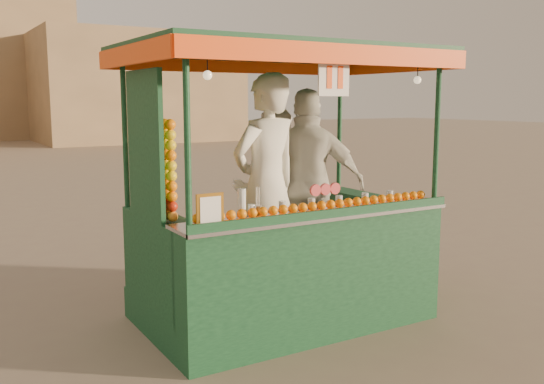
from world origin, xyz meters
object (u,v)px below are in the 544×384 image
juice_cart (281,237)px  vendor_middle (272,192)px  vendor_left (266,185)px  vendor_right (308,185)px

juice_cart → vendor_middle: 0.67m
vendor_left → juice_cart: bearing=129.2°
vendor_right → vendor_middle: bearing=-26.0°
vendor_left → vendor_middle: (0.34, 0.47, -0.15)m
vendor_left → vendor_middle: 0.60m
juice_cart → vendor_left: juice_cart is taller
juice_cart → vendor_right: (0.44, 0.24, 0.39)m
vendor_left → vendor_middle: size_ratio=1.19×
juice_cart → vendor_right: juice_cart is taller
vendor_middle → vendor_left: bearing=77.4°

